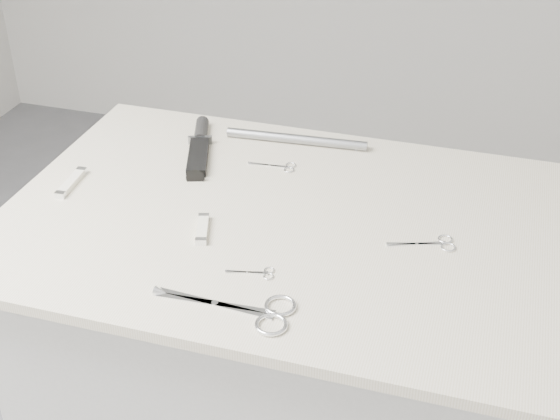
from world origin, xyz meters
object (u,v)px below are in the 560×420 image
(embroidery_scissors_a, at_px, (433,244))
(sheathed_knife, at_px, (200,144))
(tiny_scissors, at_px, (257,273))
(pocket_knife_b, at_px, (202,229))
(plinth, at_px, (282,404))
(metal_rail, at_px, (296,139))
(embroidery_scissors_b, at_px, (280,167))
(pocket_knife_a, at_px, (71,182))
(large_shears, at_px, (254,311))

(embroidery_scissors_a, bearing_deg, sheathed_knife, 138.61)
(tiny_scissors, distance_m, pocket_knife_b, 0.15)
(plinth, distance_m, metal_rail, 0.56)
(metal_rail, bearing_deg, tiny_scissors, -82.07)
(embroidery_scissors_b, relative_size, sheathed_knife, 0.41)
(sheathed_knife, height_order, pocket_knife_a, sheathed_knife)
(plinth, relative_size, sheathed_knife, 3.93)
(tiny_scissors, bearing_deg, sheathed_knife, 110.42)
(large_shears, relative_size, sheathed_knife, 0.95)
(large_shears, distance_m, metal_rail, 0.55)
(plinth, bearing_deg, pocket_knife_a, -178.81)
(embroidery_scissors_a, xyz_separation_m, pocket_knife_b, (-0.39, -0.08, 0.00))
(sheathed_knife, relative_size, pocket_knife_a, 2.16)
(embroidery_scissors_a, relative_size, pocket_knife_b, 1.31)
(plinth, distance_m, pocket_knife_b, 0.50)
(pocket_knife_b, bearing_deg, embroidery_scissors_b, -31.27)
(large_shears, bearing_deg, plinth, 97.72)
(large_shears, bearing_deg, tiny_scissors, 105.65)
(embroidery_scissors_a, height_order, sheathed_knife, sheathed_knife)
(plinth, distance_m, sheathed_knife, 0.57)
(embroidery_scissors_b, xyz_separation_m, pocket_knife_b, (-0.06, -0.26, 0.00))
(pocket_knife_a, height_order, pocket_knife_b, pocket_knife_a)
(embroidery_scissors_a, relative_size, pocket_knife_a, 1.08)
(tiny_scissors, relative_size, metal_rail, 0.27)
(large_shears, height_order, embroidery_scissors_a, large_shears)
(large_shears, height_order, tiny_scissors, large_shears)
(tiny_scissors, relative_size, sheathed_knife, 0.34)
(large_shears, distance_m, embroidery_scissors_b, 0.45)
(tiny_scissors, xyz_separation_m, pocket_knife_a, (-0.43, 0.16, 0.01))
(large_shears, xyz_separation_m, pocket_knife_a, (-0.45, 0.25, 0.00))
(pocket_knife_a, distance_m, pocket_knife_b, 0.31)
(sheathed_knife, xyz_separation_m, metal_rail, (0.19, 0.08, 0.00))
(tiny_scissors, relative_size, pocket_knife_b, 0.90)
(tiny_scissors, height_order, pocket_knife_b, pocket_knife_b)
(pocket_knife_a, relative_size, metal_rail, 0.36)
(sheathed_knife, bearing_deg, pocket_knife_a, 121.55)
(embroidery_scissors_a, bearing_deg, plinth, 159.51)
(plinth, height_order, sheathed_knife, sheathed_knife)
(pocket_knife_a, xyz_separation_m, metal_rail, (0.36, 0.29, 0.00))
(large_shears, distance_m, sheathed_knife, 0.54)
(tiny_scissors, height_order, metal_rail, metal_rail)
(sheathed_knife, relative_size, pocket_knife_b, 2.61)
(large_shears, bearing_deg, pocket_knife_b, 130.86)
(plinth, xyz_separation_m, tiny_scissors, (0.01, -0.17, 0.47))
(pocket_knife_a, bearing_deg, tiny_scissors, -115.02)
(embroidery_scissors_b, distance_m, metal_rail, 0.11)
(embroidery_scissors_b, relative_size, pocket_knife_a, 0.89)
(plinth, bearing_deg, embroidery_scissors_b, 108.44)
(sheathed_knife, height_order, metal_rail, sheathed_knife)
(pocket_knife_a, bearing_deg, metal_rail, -55.66)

